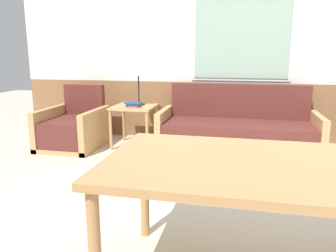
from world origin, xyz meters
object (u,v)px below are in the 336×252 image
at_px(table_lamp, 138,70).
at_px(armchair, 74,129).
at_px(couch, 237,133).
at_px(dining_table, 295,177).
at_px(side_table, 134,112).

bearing_deg(table_lamp, armchair, -159.70).
bearing_deg(armchair, couch, 3.39).
xyz_separation_m(armchair, dining_table, (2.53, -2.40, 0.43)).
height_order(armchair, dining_table, armchair).
relative_size(couch, armchair, 2.33).
relative_size(armchair, table_lamp, 1.50).
bearing_deg(armchair, side_table, 11.77).
distance_m(armchair, table_lamp, 1.21).
bearing_deg(dining_table, armchair, 136.55).
height_order(couch, table_lamp, table_lamp).
distance_m(armchair, side_table, 0.88).
distance_m(armchair, dining_table, 3.51).
height_order(couch, dining_table, couch).
height_order(couch, side_table, couch).
relative_size(side_table, table_lamp, 0.98).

